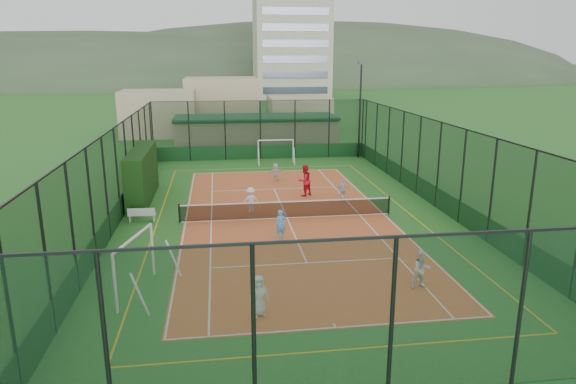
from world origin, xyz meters
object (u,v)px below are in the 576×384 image
Objects in this scene: clubhouse at (256,133)px; apartment_tower at (291,24)px; white_bench at (142,214)px; floodlight_ne at (360,110)px; child_near_mid at (281,225)px; child_far_right at (343,190)px; child_far_back at (276,172)px; coach at (305,180)px; child_near_right at (422,270)px; child_far_left at (251,200)px; futsal_goal_near at (135,266)px; child_near_left at (259,295)px; futsal_goal_far at (276,152)px.

apartment_tower reaches higher than clubhouse.
white_bench is (-7.80, -21.54, -1.17)m from clubhouse.
white_bench is (-16.40, -16.14, -3.72)m from floodlight_ne.
clubhouse is at bearing 76.21° from child_near_mid.
child_far_right reaches higher than child_far_back.
coach is (2.47, 7.73, 0.27)m from child_near_mid.
child_near_right reaches higher than child_near_mid.
child_near_mid is 7.67m from child_far_right.
child_near_right is 0.76× the size of coach.
child_near_mid is 0.96× the size of child_near_right.
floodlight_ne is 23.31m from white_bench.
apartment_tower is 15.10× the size of coach.
white_bench is at bearing 22.10° from child_far_back.
child_far_left reaches higher than white_bench.
child_near_mid is at bearing -98.50° from apartment_tower.
futsal_goal_near reaches higher than child_near_right.
futsal_goal_near is 2.26× the size of child_far_left.
child_near_left is (4.41, -2.37, -0.35)m from futsal_goal_near.
coach is (3.63, 3.25, 0.25)m from child_far_left.
child_far_right is at bearing 14.35° from white_bench.
white_bench is 0.73× the size of coach.
futsal_goal_near is 24.58m from futsal_goal_far.
floodlight_ne is at bearing -127.11° from child_far_left.
white_bench is 5.97m from child_far_left.
futsal_goal_near is 10.75m from child_far_left.
futsal_goal_far reaches higher than child_far_left.
futsal_goal_far is (-10.91, -67.03, -14.03)m from apartment_tower.
futsal_goal_far is 2.02× the size of child_far_left.
white_bench is 1.03× the size of child_far_right.
child_far_back is at bearing -105.58° from coach.
child_far_right is (5.73, 1.67, -0.04)m from child_far_left.
clubhouse is 31.66m from child_near_right.
child_far_back is (1.09, 11.89, -0.08)m from child_near_mid.
child_far_back is at bearing 72.66° from child_near_mid.
white_bench is 10.37m from coach.
futsal_goal_near is 7.92m from child_near_mid.
child_near_mid is (-1.83, -18.21, -0.23)m from futsal_goal_far.
child_near_left is 1.00× the size of child_near_mid.
child_far_right is 0.71× the size of coach.
futsal_goal_near reaches higher than child_far_right.
futsal_goal_far is at bearing -2.86° from futsal_goal_near.
white_bench is at bearing 140.23° from child_near_mid.
clubhouse is 13.39m from child_far_back.
futsal_goal_far is (7.91, 23.27, -0.12)m from futsal_goal_near.
child_far_left is 4.88m from coach.
apartment_tower is 79.43m from coach.
futsal_goal_near is 1.12× the size of futsal_goal_far.
futsal_goal_far is 10.50m from coach.
floodlight_ne reaches higher than child_far_right.
futsal_goal_far is at bearing 72.15° from child_near_mid.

